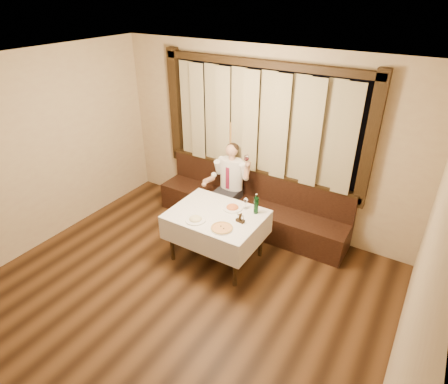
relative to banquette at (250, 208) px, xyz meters
The scene contains 10 objects.
room 2.12m from the banquette, 90.03° to the right, with size 5.01×6.01×2.81m.
banquette is the anchor object (origin of this frame).
dining_table 1.08m from the banquette, 90.00° to the right, with size 1.27×0.97×0.76m.
pizza 1.40m from the banquette, 78.72° to the right, with size 0.30×0.30×0.03m.
pasta_red 0.94m from the banquette, 81.33° to the right, with size 0.28×0.28×0.10m.
pasta_cream 1.40m from the banquette, 96.41° to the right, with size 0.28×0.28×0.10m.
green_bottle 1.03m from the banquette, 57.98° to the right, with size 0.07×0.07×0.30m.
table_wine_glass 0.94m from the banquette, 68.35° to the right, with size 0.06×0.06×0.17m.
cruet_caddy 1.20m from the banquette, 69.72° to the right, with size 0.12×0.07×0.13m.
seated_man 0.61m from the banquette, 165.82° to the right, with size 0.73×0.55×1.36m.
Camera 1 is at (2.37, -1.94, 3.51)m, focal length 30.00 mm.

